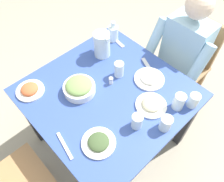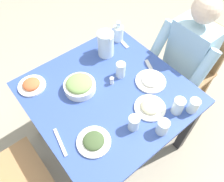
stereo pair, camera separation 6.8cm
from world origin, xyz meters
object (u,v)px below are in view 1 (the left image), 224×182
at_px(dining_table, 108,101).
at_px(water_glass_near_right, 166,123).
at_px(water_glass_by_pitcher, 179,102).
at_px(salt_shaker, 111,81).
at_px(water_pitcher, 102,44).
at_px(diner_near, 176,59).
at_px(water_glass_far_left, 194,100).
at_px(water_glass_center, 137,121).
at_px(plate_yoghurt, 149,78).
at_px(plate_dolmas, 99,142).
at_px(chair_near, 186,60).
at_px(water_glass_far_right, 119,69).
at_px(salad_bowl, 79,87).
at_px(oil_carafe, 113,34).
at_px(plate_rice_curry, 30,90).
at_px(plate_beans, 151,105).

xyz_separation_m(dining_table, water_glass_near_right, (-0.42, -0.07, 0.16)).
relative_size(water_glass_by_pitcher, salt_shaker, 2.11).
xyz_separation_m(water_pitcher, water_glass_near_right, (-0.71, 0.15, -0.05)).
relative_size(diner_near, water_glass_far_left, 11.86).
xyz_separation_m(water_glass_center, salt_shaker, (0.34, -0.11, -0.02)).
relative_size(plate_yoghurt, water_glass_far_left, 2.10).
height_order(plate_dolmas, water_glass_by_pitcher, water_glass_by_pitcher).
height_order(chair_near, salt_shaker, chair_near).
distance_m(water_glass_far_left, salt_shaker, 0.54).
relative_size(water_glass_far_left, water_glass_far_right, 0.88).
bearing_deg(water_pitcher, dining_table, 144.05).
xyz_separation_m(diner_near, water_glass_near_right, (-0.33, 0.58, 0.13)).
height_order(diner_near, water_glass_near_right, diner_near).
distance_m(water_glass_far_left, water_glass_by_pitcher, 0.10).
bearing_deg(chair_near, water_glass_far_left, 122.98).
distance_m(plate_yoghurt, water_glass_center, 0.37).
height_order(water_pitcher, water_glass_near_right, water_pitcher).
height_order(plate_dolmas, water_glass_near_right, water_glass_near_right).
bearing_deg(plate_dolmas, water_glass_near_right, -118.60).
xyz_separation_m(water_pitcher, salt_shaker, (-0.25, 0.15, -0.07)).
relative_size(water_pitcher, salt_shaker, 3.52).
relative_size(water_pitcher, water_glass_center, 1.91).
bearing_deg(plate_yoghurt, water_pitcher, 9.20).
bearing_deg(salt_shaker, salad_bowl, 64.62).
bearing_deg(salt_shaker, water_glass_far_left, -152.34).
bearing_deg(salt_shaker, plate_yoghurt, -126.54).
xyz_separation_m(dining_table, water_glass_by_pitcher, (-0.38, -0.24, 0.16)).
distance_m(water_glass_far_right, oil_carafe, 0.38).
bearing_deg(plate_rice_curry, water_glass_center, -153.70).
distance_m(salad_bowl, water_glass_center, 0.44).
bearing_deg(water_glass_by_pitcher, water_glass_near_right, 102.02).
height_order(plate_dolmas, oil_carafe, oil_carafe).
xyz_separation_m(plate_beans, water_glass_near_right, (-0.15, 0.06, 0.03)).
relative_size(water_glass_center, water_glass_far_right, 0.89).
distance_m(plate_beans, plate_yoghurt, 0.22).
bearing_deg(water_glass_center, salad_bowl, 11.19).
bearing_deg(salt_shaker, dining_table, 120.99).
height_order(salad_bowl, salt_shaker, salad_bowl).
xyz_separation_m(dining_table, plate_dolmas, (-0.23, 0.28, 0.12)).
distance_m(plate_rice_curry, water_glass_far_left, 1.05).
bearing_deg(salad_bowl, water_glass_far_right, -104.51).
bearing_deg(plate_yoghurt, chair_near, -87.08).
height_order(plate_rice_curry, plate_beans, plate_rice_curry).
xyz_separation_m(plate_yoghurt, oil_carafe, (0.47, -0.11, 0.04)).
bearing_deg(water_glass_center, chair_near, -76.91).
relative_size(salad_bowl, salt_shaker, 3.87).
xyz_separation_m(salad_bowl, oil_carafe, (0.22, -0.52, 0.01)).
relative_size(plate_dolmas, water_glass_far_left, 1.98).
bearing_deg(oil_carafe, plate_rice_curry, 89.97).
relative_size(water_glass_near_right, salt_shaker, 1.82).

